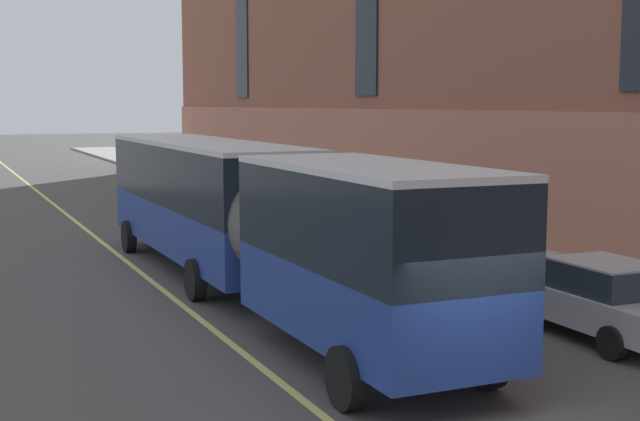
{
  "coord_description": "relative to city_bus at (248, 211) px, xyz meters",
  "views": [
    {
      "loc": [
        -7.1,
        -9.99,
        4.66
      ],
      "look_at": [
        2.43,
        11.63,
        1.8
      ],
      "focal_mm": 50.0,
      "sensor_mm": 36.0,
      "label": 1
    }
  ],
  "objects": [
    {
      "name": "lane_centerline",
      "position": [
        -1.7,
        -6.99,
        -2.1
      ],
      "size": [
        0.16,
        140.0,
        0.01
      ],
      "primitive_type": "cube",
      "color": "#E0D66B",
      "rests_on": "ground"
    },
    {
      "name": "city_bus",
      "position": [
        0.0,
        0.0,
        0.0
      ],
      "size": [
        2.86,
        19.13,
        3.62
      ],
      "color": "navy",
      "rests_on": "ground"
    },
    {
      "name": "parked_car_green_0",
      "position": [
        5.09,
        5.75,
        -1.32
      ],
      "size": [
        2.09,
        4.71,
        1.56
      ],
      "color": "#23603D",
      "rests_on": "ground"
    },
    {
      "name": "parked_car_silver_3",
      "position": [
        5.21,
        -6.29,
        -1.32
      ],
      "size": [
        2.03,
        4.76,
        1.56
      ],
      "color": "#B7B7BC",
      "rests_on": "ground"
    }
  ]
}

